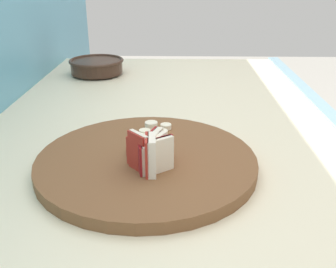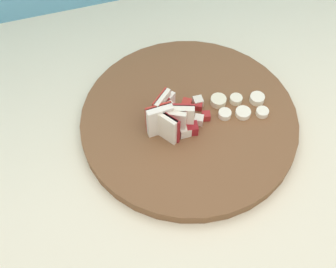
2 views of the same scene
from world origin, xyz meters
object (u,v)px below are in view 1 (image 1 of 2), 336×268
object	(u,v)px
apple_dice_pile	(147,153)
banana_slice_rows	(152,133)
apple_wedge_fan	(150,153)
ceramic_bowl	(97,66)
cutting_board	(147,162)

from	to	relation	value
apple_dice_pile	banana_slice_rows	distance (m)	0.10
apple_wedge_fan	ceramic_bowl	bearing A→B (deg)	17.90
cutting_board	apple_dice_pile	world-z (taller)	apple_dice_pile
cutting_board	banana_slice_rows	bearing A→B (deg)	-2.47
apple_wedge_fan	banana_slice_rows	distance (m)	0.14
banana_slice_rows	cutting_board	bearing A→B (deg)	177.53
apple_wedge_fan	banana_slice_rows	xyz separation A→B (m)	(0.14, 0.01, -0.02)
apple_wedge_fan	banana_slice_rows	bearing A→B (deg)	2.09
cutting_board	apple_wedge_fan	bearing A→B (deg)	-168.31
ceramic_bowl	cutting_board	bearing A→B (deg)	-161.69
apple_dice_pile	cutting_board	bearing A→B (deg)	28.01
cutting_board	ceramic_bowl	xyz separation A→B (m)	(0.66, 0.22, 0.02)
cutting_board	ceramic_bowl	distance (m)	0.69
cutting_board	banana_slice_rows	size ratio (longest dim) A/B	4.02
apple_wedge_fan	ceramic_bowl	distance (m)	0.74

